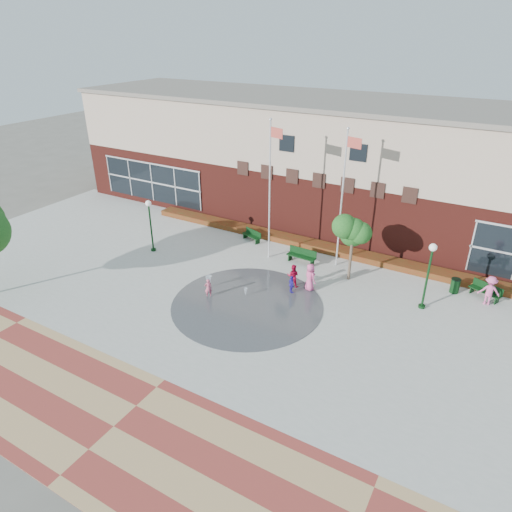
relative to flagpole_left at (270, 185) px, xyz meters
The scene contains 22 objects.
ground 10.25m from the flagpole_left, 78.91° to the right, with size 120.00×120.00×0.00m, color #666056.
plaza_concrete 7.14m from the flagpole_left, 70.14° to the right, with size 46.00×18.00×0.01m, color #A8A8A0.
paver_band 16.62m from the flagpole_left, 83.79° to the right, with size 46.00×6.00×0.01m, color maroon.
splash_pad 7.84m from the flagpole_left, 73.39° to the right, with size 8.40×8.40×0.01m, color #383A3D.
library_building 8.91m from the flagpole_left, 78.91° to the left, with size 44.40×10.40×9.20m.
flower_bed 6.06m from the flagpole_left, 59.07° to the left, with size 26.00×1.20×0.40m, color maroon.
flagpole_left is the anchor object (origin of this frame).
flagpole_right 4.49m from the flagpole_left, 15.61° to the left, with size 1.05×0.38×8.78m.
lamp_left 8.50m from the flagpole_left, 157.27° to the right, with size 0.39×0.39×3.66m.
lamp_right 10.59m from the flagpole_left, ahead, with size 0.41×0.41×3.88m.
bench_left 5.61m from the flagpole_left, 144.50° to the left, with size 1.69×0.98×0.82m.
bench_mid 5.24m from the flagpole_left, ahead, with size 1.96×0.63×0.97m.
bench_right 13.98m from the flagpole_left, ahead, with size 1.81×1.16×0.89m.
trash_can 12.42m from the flagpole_left, ahead, with size 0.55×0.55×0.90m.
tree_mid 5.96m from the flagpole_left, ahead, with size 2.49×2.49×4.20m.
water_jet_a 7.40m from the flagpole_left, 102.76° to the right, with size 0.38×0.38×0.74m, color white.
water_jet_b 7.22m from the flagpole_left, 76.65° to the right, with size 0.22×0.22×0.49m, color white.
child_splash 7.60m from the flagpole_left, 95.90° to the right, with size 0.41×0.27×1.14m, color #C3526B.
adult_red 5.93m from the flagpole_left, 41.43° to the right, with size 0.71×0.55×1.45m, color #AC0A2E.
adult_pink 6.36m from the flagpole_left, 31.80° to the right, with size 0.82×0.54×1.68m, color #DB4C88.
child_blue 6.53m from the flagpole_left, 45.84° to the right, with size 0.65×0.27×1.11m, color #2C1EA6.
person_bench 13.90m from the flagpole_left, ahead, with size 1.12×0.64×1.73m, color #D45592.
Camera 1 is at (11.15, -15.30, 13.81)m, focal length 32.00 mm.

